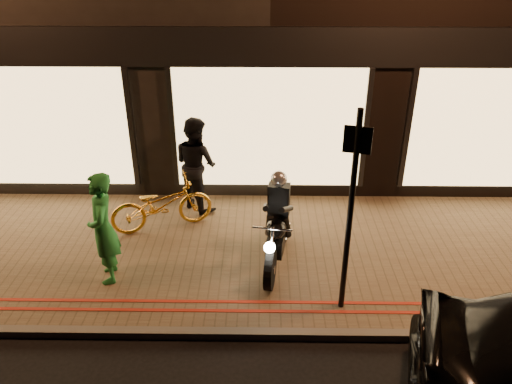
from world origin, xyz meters
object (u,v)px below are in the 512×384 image
sign_post (351,206)px  person_green (103,229)px  motorcycle (277,229)px  bicycle_gold (162,205)px

sign_post → person_green: 3.69m
motorcycle → bicycle_gold: size_ratio=1.05×
sign_post → person_green: sign_post is taller
bicycle_gold → person_green: person_green is taller
motorcycle → sign_post: sign_post is taller
sign_post → motorcycle: bearing=129.6°
person_green → motorcycle: bearing=86.1°
person_green → bicycle_gold: bearing=145.0°
bicycle_gold → motorcycle: bearing=-137.4°
sign_post → bicycle_gold: 3.86m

